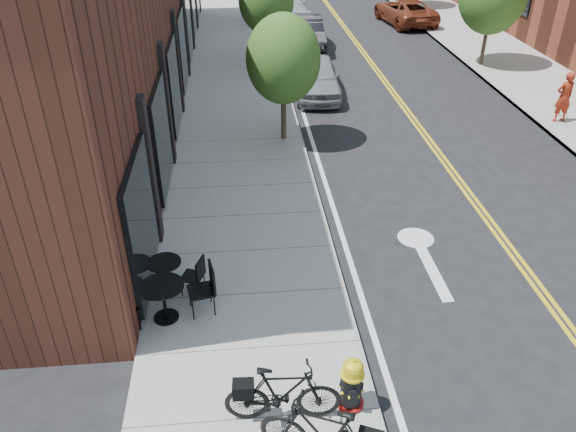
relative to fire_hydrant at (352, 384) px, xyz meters
name	(u,v)px	position (x,y,z in m)	size (l,w,h in m)	color
ground	(360,345)	(0.46, 1.37, -0.59)	(120.00, 120.00, 0.00)	black
sidewalk_near	(239,129)	(-1.54, 11.37, -0.53)	(4.00, 70.00, 0.12)	#9E9B93
tree_near_a	(283,59)	(-0.14, 10.37, 2.02)	(2.20, 2.20, 3.81)	#382B1E
tree_near_b	(266,0)	(-0.14, 18.37, 2.13)	(2.30, 2.30, 3.98)	#382B1E
fire_hydrant	(352,384)	(0.00, 0.00, 0.00)	(0.55, 0.55, 0.98)	maroon
bicycle_right	(283,394)	(-1.08, -0.15, 0.07)	(0.50, 1.78, 1.07)	black
bistro_set_b	(165,271)	(-3.14, 3.22, -0.04)	(1.60, 0.91, 0.84)	black
bistro_set_c	(163,297)	(-3.08, 2.31, 0.04)	(1.93, 0.96, 1.01)	black
parked_car_a	(317,77)	(1.48, 14.54, 0.10)	(1.63, 4.05, 1.38)	gray
parked_car_b	(305,32)	(1.82, 21.03, 0.15)	(1.55, 4.44, 1.46)	black
parked_car_c	(283,6)	(1.26, 26.56, 0.24)	(2.31, 5.68, 1.65)	#B6B6BB
parked_car_far	(405,11)	(7.86, 25.40, 0.08)	(2.22, 4.81, 1.34)	maroon
pedestrian	(564,97)	(9.16, 10.90, 0.37)	(0.61, 0.40, 1.68)	maroon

